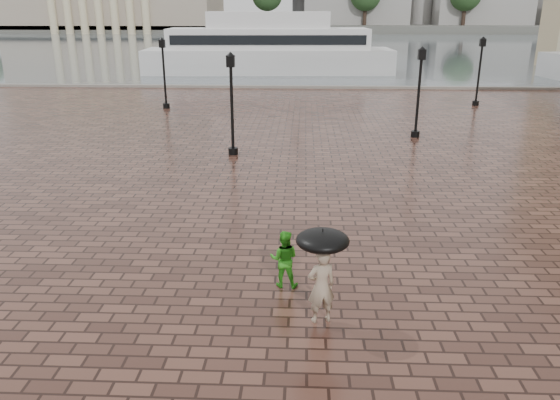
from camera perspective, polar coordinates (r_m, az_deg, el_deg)
name	(u,v)px	position (r m, az deg, el deg)	size (l,w,h in m)	color
ground	(402,247)	(15.71, 12.60, -4.79)	(300.00, 300.00, 0.00)	#382019
harbour_water	(320,44)	(106.34, 4.18, 15.97)	(240.00, 240.00, 0.00)	#4C545C
quay_edge	(338,88)	(46.63, 6.05, 11.53)	(80.00, 0.60, 0.30)	slate
far_shore	(314,27)	(174.21, 3.60, 17.64)	(300.00, 60.00, 2.00)	#4C4C47
street_lamps	(327,82)	(31.89, 4.94, 12.16)	(21.44, 14.44, 4.40)	black
adult_pedestrian	(321,286)	(11.57, 4.33, -8.98)	(0.60, 0.40, 1.66)	tan
child_pedestrian	(284,259)	(13.00, 0.43, -6.17)	(0.69, 0.53, 1.41)	green
ferry_near	(269,48)	(57.48, -1.20, 15.58)	(25.30, 7.34, 8.20)	silver
umbrella	(323,240)	(11.11, 4.47, -4.24)	(1.10, 1.10, 1.13)	black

